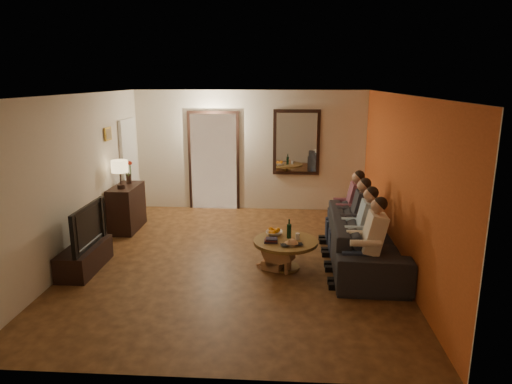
# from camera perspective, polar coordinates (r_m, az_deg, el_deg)

# --- Properties ---
(floor) EXTENTS (5.00, 6.00, 0.01)m
(floor) POSITION_cam_1_polar(r_m,az_deg,el_deg) (7.42, -2.49, -8.42)
(floor) COLOR #3D2210
(floor) RESTS_ON ground
(ceiling) EXTENTS (5.00, 6.00, 0.01)m
(ceiling) POSITION_cam_1_polar(r_m,az_deg,el_deg) (6.86, -2.72, 12.08)
(ceiling) COLOR white
(ceiling) RESTS_ON back_wall
(back_wall) EXTENTS (5.00, 0.02, 2.60)m
(back_wall) POSITION_cam_1_polar(r_m,az_deg,el_deg) (9.96, -0.73, 5.16)
(back_wall) COLOR beige
(back_wall) RESTS_ON floor
(front_wall) EXTENTS (5.00, 0.02, 2.60)m
(front_wall) POSITION_cam_1_polar(r_m,az_deg,el_deg) (4.18, -7.07, -7.51)
(front_wall) COLOR beige
(front_wall) RESTS_ON floor
(left_wall) EXTENTS (0.02, 6.00, 2.60)m
(left_wall) POSITION_cam_1_polar(r_m,az_deg,el_deg) (7.71, -21.42, 1.59)
(left_wall) COLOR beige
(left_wall) RESTS_ON floor
(right_wall) EXTENTS (0.02, 6.00, 2.60)m
(right_wall) POSITION_cam_1_polar(r_m,az_deg,el_deg) (7.20, 17.60, 1.09)
(right_wall) COLOR beige
(right_wall) RESTS_ON floor
(orange_accent) EXTENTS (0.01, 6.00, 2.60)m
(orange_accent) POSITION_cam_1_polar(r_m,az_deg,el_deg) (7.20, 17.52, 1.09)
(orange_accent) COLOR #BF5420
(orange_accent) RESTS_ON right_wall
(kitchen_doorway) EXTENTS (1.00, 0.06, 2.10)m
(kitchen_doorway) POSITION_cam_1_polar(r_m,az_deg,el_deg) (10.08, -5.29, 3.76)
(kitchen_doorway) COLOR #FFE0A5
(kitchen_doorway) RESTS_ON floor
(door_trim) EXTENTS (1.12, 0.04, 2.22)m
(door_trim) POSITION_cam_1_polar(r_m,az_deg,el_deg) (10.07, -5.30, 3.75)
(door_trim) COLOR black
(door_trim) RESTS_ON floor
(fridge_glimpse) EXTENTS (0.45, 0.03, 1.70)m
(fridge_glimpse) POSITION_cam_1_polar(r_m,az_deg,el_deg) (10.07, -3.86, 2.92)
(fridge_glimpse) COLOR silver
(fridge_glimpse) RESTS_ON floor
(mirror_frame) EXTENTS (1.00, 0.05, 1.40)m
(mirror_frame) POSITION_cam_1_polar(r_m,az_deg,el_deg) (9.87, 5.08, 6.20)
(mirror_frame) COLOR black
(mirror_frame) RESTS_ON back_wall
(mirror_glass) EXTENTS (0.86, 0.02, 1.26)m
(mirror_glass) POSITION_cam_1_polar(r_m,az_deg,el_deg) (9.84, 5.08, 6.18)
(mirror_glass) COLOR white
(mirror_glass) RESTS_ON back_wall
(white_door) EXTENTS (0.06, 0.85, 2.04)m
(white_door) POSITION_cam_1_polar(r_m,az_deg,el_deg) (9.83, -15.51, 2.88)
(white_door) COLOR white
(white_door) RESTS_ON floor
(framed_art) EXTENTS (0.03, 0.28, 0.24)m
(framed_art) POSITION_cam_1_polar(r_m,az_deg,el_deg) (8.79, -18.03, 6.92)
(framed_art) COLOR #B28C33
(framed_art) RESTS_ON left_wall
(art_canvas) EXTENTS (0.01, 0.22, 0.18)m
(art_canvas) POSITION_cam_1_polar(r_m,az_deg,el_deg) (8.78, -17.94, 6.93)
(art_canvas) COLOR brown
(art_canvas) RESTS_ON left_wall
(dresser) EXTENTS (0.45, 0.96, 0.85)m
(dresser) POSITION_cam_1_polar(r_m,az_deg,el_deg) (9.07, -15.85, -1.91)
(dresser) COLOR black
(dresser) RESTS_ON floor
(table_lamp) EXTENTS (0.30, 0.30, 0.54)m
(table_lamp) POSITION_cam_1_polar(r_m,az_deg,el_deg) (8.71, -16.62, 2.12)
(table_lamp) COLOR beige
(table_lamp) RESTS_ON dresser
(flower_vase) EXTENTS (0.14, 0.14, 0.44)m
(flower_vase) POSITION_cam_1_polar(r_m,az_deg,el_deg) (9.12, -15.67, 2.39)
(flower_vase) COLOR #B02412
(flower_vase) RESTS_ON dresser
(tv_stand) EXTENTS (0.45, 1.13, 0.38)m
(tv_stand) POSITION_cam_1_polar(r_m,az_deg,el_deg) (7.44, -20.63, -7.71)
(tv_stand) COLOR black
(tv_stand) RESTS_ON floor
(tv) EXTENTS (1.11, 0.15, 0.64)m
(tv) POSITION_cam_1_polar(r_m,az_deg,el_deg) (7.28, -20.97, -3.99)
(tv) COLOR black
(tv) RESTS_ON tv_stand
(sofa) EXTENTS (2.64, 1.12, 0.76)m
(sofa) POSITION_cam_1_polar(r_m,az_deg,el_deg) (7.37, 13.36, -5.80)
(sofa) COLOR black
(sofa) RESTS_ON floor
(person_a) EXTENTS (0.60, 0.40, 1.20)m
(person_a) POSITION_cam_1_polar(r_m,az_deg,el_deg) (6.44, 13.89, -6.65)
(person_a) COLOR tan
(person_a) RESTS_ON sofa
(person_b) EXTENTS (0.60, 0.40, 1.20)m
(person_b) POSITION_cam_1_polar(r_m,az_deg,el_deg) (7.00, 13.05, -4.93)
(person_b) COLOR tan
(person_b) RESTS_ON sofa
(person_c) EXTENTS (0.60, 0.40, 1.20)m
(person_c) POSITION_cam_1_polar(r_m,az_deg,el_deg) (7.56, 12.34, -3.47)
(person_c) COLOR tan
(person_c) RESTS_ON sofa
(person_d) EXTENTS (0.60, 0.40, 1.20)m
(person_d) POSITION_cam_1_polar(r_m,az_deg,el_deg) (8.13, 11.73, -2.20)
(person_d) COLOR tan
(person_d) RESTS_ON sofa
(dog) EXTENTS (0.61, 0.44, 0.56)m
(dog) POSITION_cam_1_polar(r_m,az_deg,el_deg) (6.91, 2.79, -7.66)
(dog) COLOR #B67E54
(dog) RESTS_ON floor
(coffee_table) EXTENTS (1.22, 1.22, 0.45)m
(coffee_table) POSITION_cam_1_polar(r_m,az_deg,el_deg) (7.03, 3.70, -7.76)
(coffee_table) COLOR brown
(coffee_table) RESTS_ON floor
(bowl) EXTENTS (0.26, 0.26, 0.06)m
(bowl) POSITION_cam_1_polar(r_m,az_deg,el_deg) (7.15, 2.28, -5.17)
(bowl) COLOR white
(bowl) RESTS_ON coffee_table
(oranges) EXTENTS (0.20, 0.20, 0.08)m
(oranges) POSITION_cam_1_polar(r_m,az_deg,el_deg) (7.13, 2.29, -4.65)
(oranges) COLOR orange
(oranges) RESTS_ON bowl
(wine_bottle) EXTENTS (0.07, 0.07, 0.31)m
(wine_bottle) POSITION_cam_1_polar(r_m,az_deg,el_deg) (6.99, 4.16, -4.57)
(wine_bottle) COLOR black
(wine_bottle) RESTS_ON coffee_table
(wine_glass) EXTENTS (0.06, 0.06, 0.10)m
(wine_glass) POSITION_cam_1_polar(r_m,az_deg,el_deg) (6.98, 5.22, -5.53)
(wine_glass) COLOR silver
(wine_glass) RESTS_ON coffee_table
(book_stack) EXTENTS (0.20, 0.15, 0.07)m
(book_stack) POSITION_cam_1_polar(r_m,az_deg,el_deg) (6.85, 1.88, -6.02)
(book_stack) COLOR black
(book_stack) RESTS_ON coffee_table
(laptop) EXTENTS (0.37, 0.28, 0.03)m
(laptop) POSITION_cam_1_polar(r_m,az_deg,el_deg) (6.68, 4.59, -6.76)
(laptop) COLOR black
(laptop) RESTS_ON coffee_table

